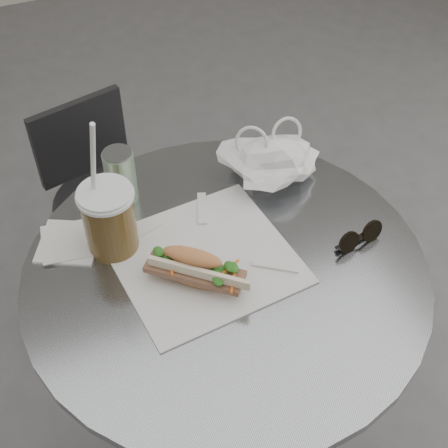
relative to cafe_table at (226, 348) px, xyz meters
name	(u,v)px	position (x,y,z in m)	size (l,w,h in m)	color
cafe_table	(226,348)	(0.00, 0.00, 0.00)	(0.76, 0.76, 0.74)	slate
chair_far	(114,224)	(-0.10, 0.63, -0.17)	(0.35, 0.38, 0.66)	#2B2B2E
sandwich_paper	(204,259)	(-0.03, 0.03, 0.28)	(0.32, 0.30, 0.00)	white
banh_mi	(194,268)	(-0.07, -0.01, 0.31)	(0.22, 0.21, 0.08)	#CE834E
iced_coffee	(109,219)	(-0.18, 0.13, 0.35)	(0.11, 0.11, 0.31)	brown
sunglasses	(359,237)	(0.26, -0.04, 0.29)	(0.10, 0.04, 0.05)	black
plastic_bag	(272,162)	(0.18, 0.19, 0.32)	(0.20, 0.15, 0.10)	white
napkin_stack	(69,242)	(-0.26, 0.17, 0.28)	(0.15, 0.15, 0.01)	white
drink_can	(121,176)	(-0.12, 0.26, 0.33)	(0.06, 0.06, 0.12)	#5B9C5E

